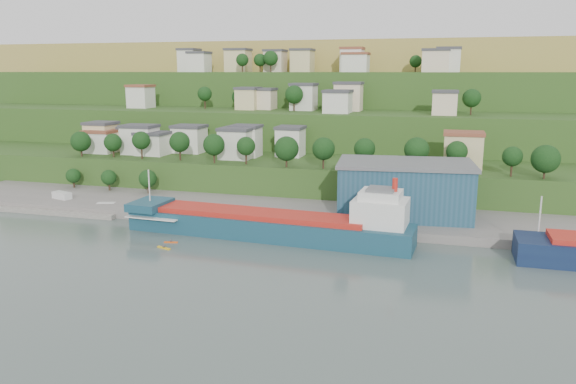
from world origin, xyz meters
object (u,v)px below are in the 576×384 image
(warehouse, at_px, (404,189))
(caravan, at_px, (62,197))
(cargo_ship_near, at_px, (276,226))
(kayak_orange, at_px, (171,242))

(warehouse, height_order, caravan, warehouse)
(cargo_ship_near, height_order, warehouse, warehouse)
(cargo_ship_near, xyz_separation_m, kayak_orange, (-20.24, -9.45, -2.39))
(kayak_orange, bearing_deg, cargo_ship_near, 13.52)
(warehouse, xyz_separation_m, kayak_orange, (-45.89, -28.99, -8.22))
(kayak_orange, bearing_deg, warehouse, 20.78)
(cargo_ship_near, distance_m, caravan, 64.80)
(caravan, bearing_deg, kayak_orange, -9.17)
(kayak_orange, bearing_deg, caravan, 141.62)
(cargo_ship_near, xyz_separation_m, caravan, (-63.58, 12.51, -0.09))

